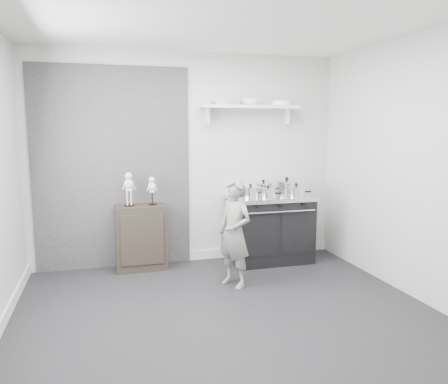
{
  "coord_description": "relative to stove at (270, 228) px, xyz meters",
  "views": [
    {
      "loc": [
        -1.09,
        -3.76,
        1.76
      ],
      "look_at": [
        0.24,
        0.95,
        1.03
      ],
      "focal_mm": 35.0,
      "sensor_mm": 36.0,
      "label": 1
    }
  ],
  "objects": [
    {
      "name": "wall_shelf",
      "position": [
        -0.22,
        0.2,
        1.57
      ],
      "size": [
        1.3,
        0.26,
        0.24
      ],
      "color": "white",
      "rests_on": "room_shell"
    },
    {
      "name": "bowl_small",
      "position": [
        -0.22,
        0.19,
        1.64
      ],
      "size": [
        0.25,
        0.25,
        0.08
      ],
      "primitive_type": "imported",
      "color": "white",
      "rests_on": "wall_shelf"
    },
    {
      "name": "side_cabinet",
      "position": [
        -1.67,
        0.13,
        -0.04
      ],
      "size": [
        0.62,
        0.36,
        0.8
      ],
      "primitive_type": "cube",
      "color": "black",
      "rests_on": "ground"
    },
    {
      "name": "pot_back_left",
      "position": [
        -0.06,
        0.12,
        0.52
      ],
      "size": [
        0.31,
        0.23,
        0.2
      ],
      "color": "silver",
      "rests_on": "stove"
    },
    {
      "name": "pot_back_right",
      "position": [
        0.28,
        0.13,
        0.52
      ],
      "size": [
        0.37,
        0.29,
        0.22
      ],
      "color": "silver",
      "rests_on": "stove"
    },
    {
      "name": "pot_front_left",
      "position": [
        -0.31,
        -0.09,
        0.51
      ],
      "size": [
        0.31,
        0.22,
        0.18
      ],
      "color": "silver",
      "rests_on": "stove"
    },
    {
      "name": "room_shell",
      "position": [
        -1.11,
        -1.33,
        1.2
      ],
      "size": [
        4.02,
        3.62,
        2.71
      ],
      "color": "beige",
      "rests_on": "ground"
    },
    {
      "name": "skeleton_torso",
      "position": [
        -1.52,
        0.13,
        0.56
      ],
      "size": [
        0.11,
        0.07,
        0.4
      ],
      "primitive_type": null,
      "color": "silver",
      "rests_on": "side_cabinet"
    },
    {
      "name": "ground",
      "position": [
        -1.02,
        -1.48,
        -0.44
      ],
      "size": [
        4.0,
        4.0,
        0.0
      ],
      "primitive_type": "plane",
      "color": "black",
      "rests_on": "ground"
    },
    {
      "name": "pot_front_center",
      "position": [
        -0.11,
        -0.18,
        0.5
      ],
      "size": [
        0.29,
        0.2,
        0.16
      ],
      "color": "silver",
      "rests_on": "stove"
    },
    {
      "name": "pot_front_right",
      "position": [
        0.27,
        -0.2,
        0.5
      ],
      "size": [
        0.33,
        0.24,
        0.18
      ],
      "color": "silver",
      "rests_on": "stove"
    },
    {
      "name": "bowl_large",
      "position": [
        -0.59,
        0.19,
        1.63
      ],
      "size": [
        0.28,
        0.28,
        0.07
      ],
      "primitive_type": "imported",
      "color": "white",
      "rests_on": "wall_shelf"
    },
    {
      "name": "child",
      "position": [
        -0.72,
        -0.75,
        0.16
      ],
      "size": [
        0.47,
        0.52,
        1.2
      ],
      "primitive_type": "imported",
      "rotation": [
        0.0,
        0.0,
        -1.04
      ],
      "color": "slate",
      "rests_on": "ground"
    },
    {
      "name": "plate_stack",
      "position": [
        0.21,
        0.19,
        1.63
      ],
      "size": [
        0.26,
        0.26,
        0.06
      ],
      "primitive_type": "cylinder",
      "color": "white",
      "rests_on": "wall_shelf"
    },
    {
      "name": "stove",
      "position": [
        0.0,
        0.0,
        0.0
      ],
      "size": [
        1.1,
        0.68,
        0.88
      ],
      "color": "black",
      "rests_on": "ground"
    },
    {
      "name": "skeleton_full",
      "position": [
        -1.8,
        0.13,
        0.6
      ],
      "size": [
        0.13,
        0.09,
        0.48
      ],
      "primitive_type": null,
      "color": "silver",
      "rests_on": "side_cabinet"
    }
  ]
}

